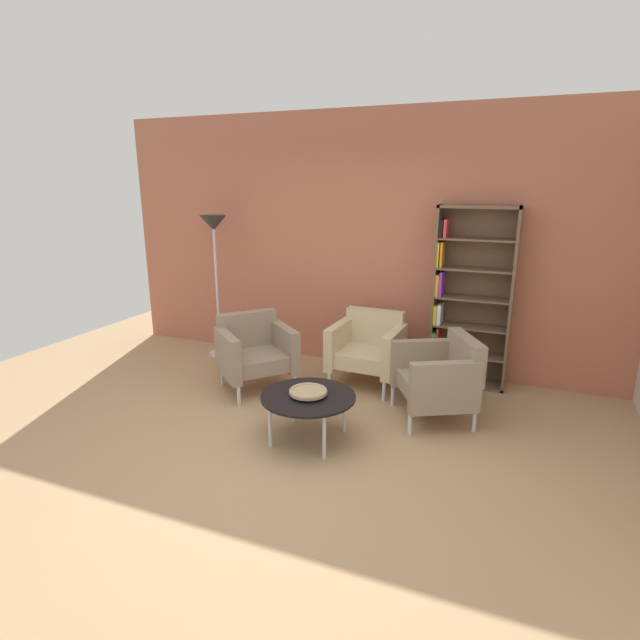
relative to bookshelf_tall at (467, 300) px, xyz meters
The scene contains 9 objects.
ground_plane 2.68m from the bookshelf_tall, 116.55° to the right, with size 8.32×8.32×0.00m, color tan.
brick_back_panel 1.26m from the bookshelf_tall, 169.66° to the left, with size 6.40×0.12×2.90m, color #B2664C.
bookshelf_tall is the anchor object (origin of this frame).
coffee_table_low 2.15m from the bookshelf_tall, 120.01° to the right, with size 0.80×0.80×0.40m.
decorative_bowl 2.14m from the bookshelf_tall, 120.01° to the right, with size 0.32×0.32×0.05m.
armchair_near_window 1.15m from the bookshelf_tall, 154.69° to the right, with size 0.75×0.69×0.78m.
armchair_by_bookshelf 2.30m from the bookshelf_tall, 153.65° to the right, with size 0.94×0.95×0.78m.
armchair_corner_red 1.11m from the bookshelf_tall, 94.95° to the right, with size 0.90×0.93×0.78m.
floor_lamp_torchiere 3.01m from the bookshelf_tall, behind, with size 0.32×0.32×1.74m.
Camera 1 is at (1.64, -3.09, 2.12)m, focal length 28.16 mm.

